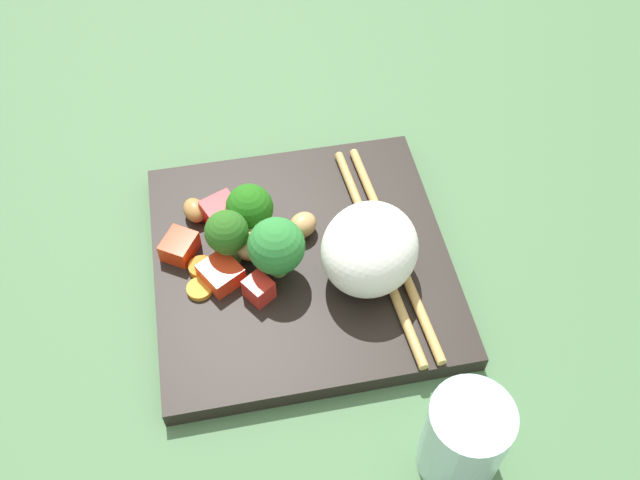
# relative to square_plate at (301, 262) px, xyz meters

# --- Properties ---
(ground_plane) EXTENTS (1.10, 1.10, 0.02)m
(ground_plane) POSITION_rel_square_plate_xyz_m (0.00, 0.00, -0.02)
(ground_plane) COLOR #486F46
(square_plate) EXTENTS (0.27, 0.27, 0.02)m
(square_plate) POSITION_rel_square_plate_xyz_m (0.00, 0.00, 0.00)
(square_plate) COLOR black
(square_plate) RESTS_ON ground_plane
(rice_mound) EXTENTS (0.12, 0.12, 0.07)m
(rice_mound) POSITION_rel_square_plate_xyz_m (0.05, -0.03, 0.04)
(rice_mound) COLOR white
(rice_mound) RESTS_ON square_plate
(broccoli_floret_0) EXTENTS (0.04, 0.04, 0.05)m
(broccoli_floret_0) POSITION_rel_square_plate_xyz_m (-0.04, 0.04, 0.04)
(broccoli_floret_0) COLOR #7EB050
(broccoli_floret_0) RESTS_ON square_plate
(broccoli_floret_1) EXTENTS (0.04, 0.04, 0.05)m
(broccoli_floret_1) POSITION_rel_square_plate_xyz_m (-0.06, 0.01, 0.04)
(broccoli_floret_1) COLOR #5A9845
(broccoli_floret_1) RESTS_ON square_plate
(broccoli_floret_2) EXTENTS (0.05, 0.05, 0.07)m
(broccoli_floret_2) POSITION_rel_square_plate_xyz_m (-0.02, -0.01, 0.05)
(broccoli_floret_2) COLOR #77BF55
(broccoli_floret_2) RESTS_ON square_plate
(carrot_slice_0) EXTENTS (0.03, 0.03, 0.01)m
(carrot_slice_0) POSITION_rel_square_plate_xyz_m (-0.09, 0.00, 0.01)
(carrot_slice_0) COLOR orange
(carrot_slice_0) RESTS_ON square_plate
(carrot_slice_1) EXTENTS (0.03, 0.03, 0.00)m
(carrot_slice_1) POSITION_rel_square_plate_xyz_m (-0.09, -0.02, 0.01)
(carrot_slice_1) COLOR orange
(carrot_slice_1) RESTS_ON square_plate
(carrot_slice_2) EXTENTS (0.03, 0.03, 0.01)m
(carrot_slice_2) POSITION_rel_square_plate_xyz_m (-0.01, 0.02, 0.01)
(carrot_slice_2) COLOR orange
(carrot_slice_2) RESTS_ON square_plate
(pepper_chunk_0) EXTENTS (0.03, 0.03, 0.02)m
(pepper_chunk_0) POSITION_rel_square_plate_xyz_m (-0.06, 0.03, 0.02)
(pepper_chunk_0) COLOR red
(pepper_chunk_0) RESTS_ON square_plate
(pepper_chunk_1) EXTENTS (0.04, 0.04, 0.02)m
(pepper_chunk_1) POSITION_rel_square_plate_xyz_m (-0.07, 0.05, 0.02)
(pepper_chunk_1) COLOR red
(pepper_chunk_1) RESTS_ON square_plate
(pepper_chunk_2) EXTENTS (0.04, 0.04, 0.02)m
(pepper_chunk_2) POSITION_rel_square_plate_xyz_m (-0.11, 0.02, 0.02)
(pepper_chunk_2) COLOR red
(pepper_chunk_2) RESTS_ON square_plate
(pepper_chunk_3) EXTENTS (0.03, 0.03, 0.02)m
(pepper_chunk_3) POSITION_rel_square_plate_xyz_m (-0.04, -0.04, 0.02)
(pepper_chunk_3) COLOR red
(pepper_chunk_3) RESTS_ON square_plate
(pepper_chunk_4) EXTENTS (0.04, 0.04, 0.02)m
(pepper_chunk_4) POSITION_rel_square_plate_xyz_m (-0.07, -0.01, 0.02)
(pepper_chunk_4) COLOR red
(pepper_chunk_4) RESTS_ON square_plate
(chicken_piece_0) EXTENTS (0.03, 0.03, 0.02)m
(chicken_piece_0) POSITION_rel_square_plate_xyz_m (-0.09, 0.06, 0.02)
(chicken_piece_0) COLOR #B18042
(chicken_piece_0) RESTS_ON square_plate
(chicken_piece_1) EXTENTS (0.03, 0.04, 0.02)m
(chicken_piece_1) POSITION_rel_square_plate_xyz_m (-0.04, 0.06, 0.02)
(chicken_piece_1) COLOR tan
(chicken_piece_1) RESTS_ON square_plate
(chicken_piece_2) EXTENTS (0.04, 0.03, 0.03)m
(chicken_piece_2) POSITION_rel_square_plate_xyz_m (-0.04, 0.01, 0.02)
(chicken_piece_2) COLOR tan
(chicken_piece_2) RESTS_ON square_plate
(chicken_piece_3) EXTENTS (0.04, 0.04, 0.02)m
(chicken_piece_3) POSITION_rel_square_plate_xyz_m (0.01, 0.03, 0.02)
(chicken_piece_3) COLOR tan
(chicken_piece_3) RESTS_ON square_plate
(chopstick_pair) EXTENTS (0.05, 0.25, 0.01)m
(chopstick_pair) POSITION_rel_square_plate_xyz_m (0.08, -0.01, 0.01)
(chopstick_pair) COLOR tan
(chopstick_pair) RESTS_ON square_plate
(drinking_glass) EXTENTS (0.06, 0.06, 0.08)m
(drinking_glass) POSITION_rel_square_plate_xyz_m (0.09, -0.20, 0.03)
(drinking_glass) COLOR silver
(drinking_glass) RESTS_ON ground_plane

